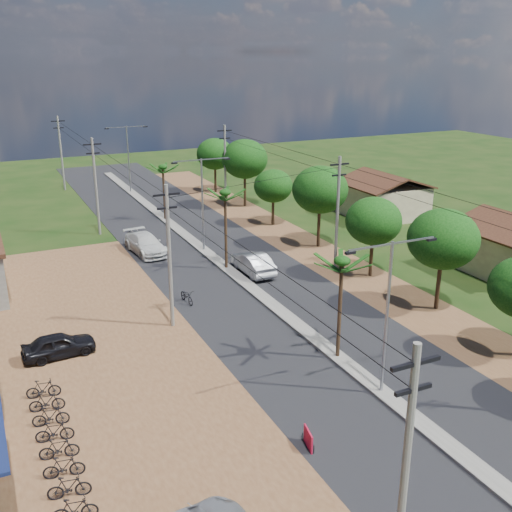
{
  "coord_description": "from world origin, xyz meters",
  "views": [
    {
      "loc": [
        -16.91,
        -20.92,
        16.25
      ],
      "look_at": [
        -0.25,
        14.06,
        3.0
      ],
      "focal_mm": 42.0,
      "sensor_mm": 36.0,
      "label": 1
    }
  ],
  "objects_px": {
    "car_parked_dark": "(59,346)",
    "car_white_far": "(146,244)",
    "car_silver_mid": "(253,263)",
    "roadside_sign": "(308,439)",
    "parked_scooter_row": "(61,458)"
  },
  "relations": [
    {
      "from": "car_parked_dark",
      "to": "car_white_far",
      "type": "bearing_deg",
      "value": -34.55
    },
    {
      "from": "car_silver_mid",
      "to": "roadside_sign",
      "type": "distance_m",
      "value": 21.69
    },
    {
      "from": "car_silver_mid",
      "to": "parked_scooter_row",
      "type": "relative_size",
      "value": 0.4
    },
    {
      "from": "car_silver_mid",
      "to": "car_parked_dark",
      "type": "xyz_separation_m",
      "value": [
        -15.49,
        -7.39,
        -0.14
      ]
    },
    {
      "from": "car_white_far",
      "to": "parked_scooter_row",
      "type": "bearing_deg",
      "value": -118.71
    },
    {
      "from": "car_silver_mid",
      "to": "car_white_far",
      "type": "xyz_separation_m",
      "value": [
        -6.15,
        8.3,
        -0.01
      ]
    },
    {
      "from": "car_parked_dark",
      "to": "roadside_sign",
      "type": "xyz_separation_m",
      "value": [
        8.47,
        -13.13,
        -0.24
      ]
    },
    {
      "from": "car_silver_mid",
      "to": "parked_scooter_row",
      "type": "bearing_deg",
      "value": 45.94
    },
    {
      "from": "car_parked_dark",
      "to": "parked_scooter_row",
      "type": "distance_m",
      "value": 10.01
    },
    {
      "from": "roadside_sign",
      "to": "car_silver_mid",
      "type": "bearing_deg",
      "value": 83.11
    },
    {
      "from": "car_silver_mid",
      "to": "roadside_sign",
      "type": "height_order",
      "value": "car_silver_mid"
    },
    {
      "from": "car_parked_dark",
      "to": "car_silver_mid",
      "type": "bearing_deg",
      "value": -68.28
    },
    {
      "from": "car_silver_mid",
      "to": "car_parked_dark",
      "type": "relative_size",
      "value": 1.24
    },
    {
      "from": "car_parked_dark",
      "to": "roadside_sign",
      "type": "distance_m",
      "value": 15.63
    },
    {
      "from": "car_white_far",
      "to": "parked_scooter_row",
      "type": "distance_m",
      "value": 27.74
    }
  ]
}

